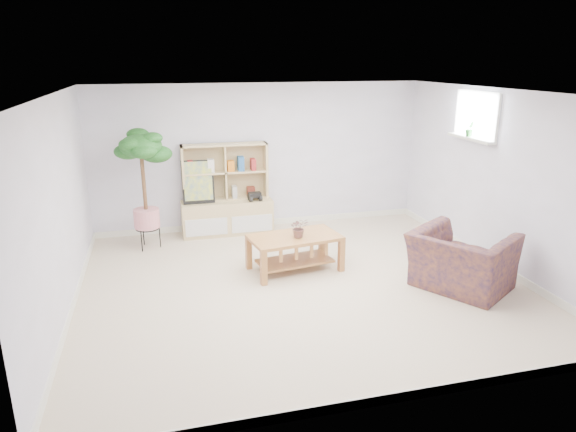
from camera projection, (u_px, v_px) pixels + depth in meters
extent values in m
cube|color=beige|center=(301.00, 283.00, 6.59)|extent=(5.50, 5.00, 0.01)
cube|color=white|center=(303.00, 92.00, 5.88)|extent=(5.50, 5.00, 0.01)
cube|color=silver|center=(261.00, 157.00, 8.55)|extent=(5.50, 0.01, 2.40)
cube|color=silver|center=(392.00, 273.00, 3.92)|extent=(5.50, 0.01, 2.40)
cube|color=silver|center=(59.00, 209.00, 5.58)|extent=(0.01, 5.00, 2.40)
cube|color=silver|center=(498.00, 180.00, 6.90)|extent=(0.01, 5.00, 2.40)
cube|color=white|center=(471.00, 138.00, 7.29)|extent=(0.14, 1.00, 0.04)
imported|color=#2B6B37|center=(299.00, 228.00, 6.79)|extent=(0.24, 0.21, 0.27)
imported|color=#11113D|center=(462.00, 257.00, 6.34)|extent=(1.43, 1.48, 0.83)
imported|color=#104811|center=(470.00, 129.00, 7.30)|extent=(0.13, 0.11, 0.22)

